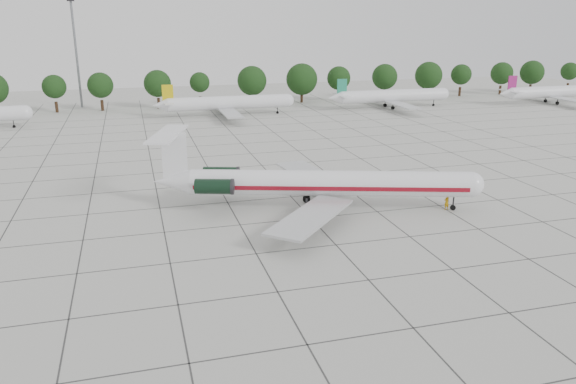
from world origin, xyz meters
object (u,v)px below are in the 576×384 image
object	(u,v)px
ground_crew	(447,202)
floodlight_mast	(76,48)
bg_airliner_d	(392,96)
bg_airliner_e	(555,92)
main_airliner	(312,183)
bg_airliner_c	(228,103)

from	to	relation	value
ground_crew	floodlight_mast	world-z (taller)	floodlight_mast
bg_airliner_d	bg_airliner_e	xyz separation A→B (m)	(43.90, -4.22, 0.00)
main_airliner	bg_airliner_c	distance (m)	66.31
main_airliner	bg_airliner_c	xyz separation A→B (m)	(1.81, 66.29, -0.24)
bg_airliner_c	bg_airliner_e	bearing A→B (deg)	-2.37
bg_airliner_c	ground_crew	bearing A→B (deg)	-79.48
ground_crew	floodlight_mast	xyz separation A→B (m)	(-46.00, 93.51, 13.36)
main_airliner	floodlight_mast	size ratio (longest dim) A/B	1.46
main_airliner	floodlight_mast	xyz separation A→B (m)	(-31.03, 88.94, 11.13)
main_airliner	floodlight_mast	world-z (taller)	floodlight_mast
bg_airliner_c	floodlight_mast	distance (m)	41.49
bg_airliner_d	floodlight_mast	xyz separation A→B (m)	(-73.54, 21.93, 11.37)
bg_airliner_e	floodlight_mast	world-z (taller)	floodlight_mast
bg_airliner_e	floodlight_mast	size ratio (longest dim) A/B	1.11
ground_crew	bg_airliner_e	world-z (taller)	bg_airliner_e
ground_crew	bg_airliner_d	distance (m)	76.72
bg_airliner_c	bg_airliner_d	xyz separation A→B (m)	(40.69, 0.72, 0.00)
main_airliner	bg_airliner_e	size ratio (longest dim) A/B	1.32
bg_airliner_d	bg_airliner_e	size ratio (longest dim) A/B	1.00
ground_crew	bg_airliner_c	distance (m)	72.10
ground_crew	bg_airliner_d	world-z (taller)	bg_airliner_d
ground_crew	bg_airliner_e	bearing A→B (deg)	-146.31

